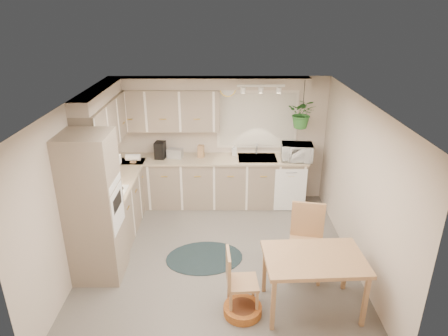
# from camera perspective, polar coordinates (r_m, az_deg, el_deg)

# --- Properties ---
(floor) EXTENTS (4.20, 4.20, 0.00)m
(floor) POSITION_cam_1_polar(r_m,az_deg,el_deg) (6.26, -0.75, -12.64)
(floor) COLOR #66615A
(floor) RESTS_ON ground
(ceiling) EXTENTS (4.20, 4.20, 0.00)m
(ceiling) POSITION_cam_1_polar(r_m,az_deg,el_deg) (5.26, -0.88, 9.28)
(ceiling) COLOR silver
(ceiling) RESTS_ON wall_back
(wall_back) EXTENTS (4.00, 0.04, 2.40)m
(wall_back) POSITION_cam_1_polar(r_m,az_deg,el_deg) (7.61, -0.62, 4.07)
(wall_back) COLOR beige
(wall_back) RESTS_ON floor
(wall_front) EXTENTS (4.00, 0.04, 2.40)m
(wall_front) POSITION_cam_1_polar(r_m,az_deg,el_deg) (3.86, -1.20, -15.98)
(wall_front) COLOR beige
(wall_front) RESTS_ON floor
(wall_left) EXTENTS (0.04, 4.20, 2.40)m
(wall_left) POSITION_cam_1_polar(r_m,az_deg,el_deg) (6.02, -20.22, -2.49)
(wall_left) COLOR beige
(wall_left) RESTS_ON floor
(wall_right) EXTENTS (0.04, 4.20, 2.40)m
(wall_right) POSITION_cam_1_polar(r_m,az_deg,el_deg) (5.97, 18.77, -2.49)
(wall_right) COLOR beige
(wall_right) RESTS_ON floor
(base_cab_left) EXTENTS (0.60, 1.85, 0.90)m
(base_cab_left) POSITION_cam_1_polar(r_m,az_deg,el_deg) (7.00, -14.80, -5.09)
(base_cab_left) COLOR gray
(base_cab_left) RESTS_ON floor
(base_cab_back) EXTENTS (3.60, 0.60, 0.90)m
(base_cab_back) POSITION_cam_1_polar(r_m,az_deg,el_deg) (7.61, -2.12, -2.01)
(base_cab_back) COLOR gray
(base_cab_back) RESTS_ON floor
(counter_left) EXTENTS (0.64, 1.89, 0.04)m
(counter_left) POSITION_cam_1_polar(r_m,az_deg,el_deg) (6.80, -15.10, -1.57)
(counter_left) COLOR #C1B18D
(counter_left) RESTS_ON base_cab_left
(counter_back) EXTENTS (3.64, 0.64, 0.04)m
(counter_back) POSITION_cam_1_polar(r_m,az_deg,el_deg) (7.42, -2.18, 1.26)
(counter_back) COLOR #C1B18D
(counter_back) RESTS_ON base_cab_back
(oven_stack) EXTENTS (0.65, 0.65, 2.10)m
(oven_stack) POSITION_cam_1_polar(r_m,az_deg,el_deg) (5.66, -18.13, -5.50)
(oven_stack) COLOR gray
(oven_stack) RESTS_ON floor
(wall_oven_face) EXTENTS (0.02, 0.56, 0.58)m
(wall_oven_face) POSITION_cam_1_polar(r_m,az_deg,el_deg) (5.57, -14.99, -5.59)
(wall_oven_face) COLOR white
(wall_oven_face) RESTS_ON oven_stack
(upper_cab_left) EXTENTS (0.35, 2.00, 0.75)m
(upper_cab_left) POSITION_cam_1_polar(r_m,az_deg,el_deg) (6.65, -16.75, 6.02)
(upper_cab_left) COLOR gray
(upper_cab_left) RESTS_ON wall_left
(upper_cab_back) EXTENTS (2.00, 0.35, 0.75)m
(upper_cab_back) POSITION_cam_1_polar(r_m,az_deg,el_deg) (7.35, -8.56, 8.23)
(upper_cab_back) COLOR gray
(upper_cab_back) RESTS_ON wall_back
(soffit_left) EXTENTS (0.30, 2.00, 0.20)m
(soffit_left) POSITION_cam_1_polar(r_m,az_deg,el_deg) (6.55, -17.43, 10.00)
(soffit_left) COLOR beige
(soffit_left) RESTS_ON wall_left
(soffit_back) EXTENTS (3.60, 0.30, 0.20)m
(soffit_back) POSITION_cam_1_polar(r_m,az_deg,el_deg) (7.19, -2.30, 12.03)
(soffit_back) COLOR beige
(soffit_back) RESTS_ON wall_back
(cooktop) EXTENTS (0.52, 0.58, 0.02)m
(cooktop) POSITION_cam_1_polar(r_m,az_deg,el_deg) (6.29, -16.29, -3.49)
(cooktop) COLOR white
(cooktop) RESTS_ON counter_left
(range_hood) EXTENTS (0.40, 0.60, 0.14)m
(range_hood) POSITION_cam_1_polar(r_m,az_deg,el_deg) (6.11, -16.93, 0.35)
(range_hood) COLOR white
(range_hood) RESTS_ON upper_cab_left
(window_blinds) EXTENTS (1.40, 0.02, 1.00)m
(window_blinds) POSITION_cam_1_polar(r_m,az_deg,el_deg) (7.49, 4.77, 6.89)
(window_blinds) COLOR silver
(window_blinds) RESTS_ON wall_back
(window_frame) EXTENTS (1.50, 0.02, 1.10)m
(window_frame) POSITION_cam_1_polar(r_m,az_deg,el_deg) (7.50, 4.76, 6.92)
(window_frame) COLOR silver
(window_frame) RESTS_ON wall_back
(sink) EXTENTS (0.70, 0.48, 0.10)m
(sink) POSITION_cam_1_polar(r_m,az_deg,el_deg) (7.45, 4.76, 1.15)
(sink) COLOR #B0B4B9
(sink) RESTS_ON counter_back
(dishwasher_front) EXTENTS (0.58, 0.02, 0.83)m
(dishwasher_front) POSITION_cam_1_polar(r_m,az_deg,el_deg) (7.43, 9.45, -3.15)
(dishwasher_front) COLOR white
(dishwasher_front) RESTS_ON base_cab_back
(track_light_bar) EXTENTS (0.80, 0.04, 0.04)m
(track_light_bar) POSITION_cam_1_polar(r_m,az_deg,el_deg) (6.82, 5.31, 11.64)
(track_light_bar) COLOR white
(track_light_bar) RESTS_ON ceiling
(wall_clock) EXTENTS (0.30, 0.03, 0.30)m
(wall_clock) POSITION_cam_1_polar(r_m,az_deg,el_deg) (7.33, 0.54, 11.29)
(wall_clock) COLOR #ECCD53
(wall_clock) RESTS_ON wall_back
(dining_table) EXTENTS (1.25, 0.87, 0.76)m
(dining_table) POSITION_cam_1_polar(r_m,az_deg,el_deg) (5.28, 12.46, -15.71)
(dining_table) COLOR #AE7B57
(dining_table) RESTS_ON floor
(chair_left) EXTENTS (0.42, 0.42, 0.84)m
(chair_left) POSITION_cam_1_polar(r_m,az_deg,el_deg) (5.13, 2.69, -15.81)
(chair_left) COLOR #AE7B57
(chair_left) RESTS_ON floor
(chair_back) EXTENTS (0.57, 0.57, 1.04)m
(chair_back) POSITION_cam_1_polar(r_m,az_deg,el_deg) (5.74, 11.67, -10.51)
(chair_back) COLOR #AE7B57
(chair_back) RESTS_ON floor
(braided_rug) EXTENTS (1.27, 1.02, 0.01)m
(braided_rug) POSITION_cam_1_polar(r_m,az_deg,el_deg) (6.25, -2.82, -12.68)
(braided_rug) COLOR black
(braided_rug) RESTS_ON floor
(pet_bed) EXTENTS (0.61, 0.61, 0.11)m
(pet_bed) POSITION_cam_1_polar(r_m,az_deg,el_deg) (5.30, 2.67, -19.57)
(pet_bed) COLOR #C67427
(pet_bed) RESTS_ON floor
(microwave) EXTENTS (0.58, 0.35, 0.38)m
(microwave) POSITION_cam_1_polar(r_m,az_deg,el_deg) (7.38, 10.37, 2.51)
(microwave) COLOR white
(microwave) RESTS_ON counter_back
(soap_bottle) EXTENTS (0.10, 0.21, 0.09)m
(soap_bottle) POSITION_cam_1_polar(r_m,az_deg,el_deg) (7.54, 1.48, 2.18)
(soap_bottle) COLOR white
(soap_bottle) RESTS_ON counter_back
(hanging_plant) EXTENTS (0.64, 0.67, 0.41)m
(hanging_plant) POSITION_cam_1_polar(r_m,az_deg,el_deg) (7.20, 11.12, 7.21)
(hanging_plant) COLOR #2D6C2B
(hanging_plant) RESTS_ON ceiling
(coffee_maker) EXTENTS (0.21, 0.24, 0.31)m
(coffee_maker) POSITION_cam_1_polar(r_m,az_deg,el_deg) (7.45, -9.10, 2.54)
(coffee_maker) COLOR black
(coffee_maker) RESTS_ON counter_back
(toaster) EXTENTS (0.31, 0.22, 0.17)m
(toaster) POSITION_cam_1_polar(r_m,az_deg,el_deg) (7.46, -7.00, 2.10)
(toaster) COLOR #B0B4B9
(toaster) RESTS_ON counter_back
(knife_block) EXTENTS (0.12, 0.12, 0.23)m
(knife_block) POSITION_cam_1_polar(r_m,az_deg,el_deg) (7.43, -3.31, 2.41)
(knife_block) COLOR #AE7B57
(knife_block) RESTS_ON counter_back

